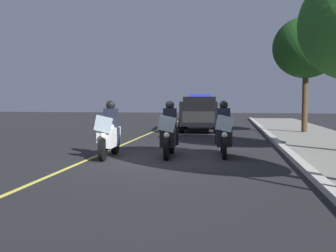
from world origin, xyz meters
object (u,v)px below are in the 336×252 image
at_px(police_motorcycle_lead_right, 169,134).
at_px(tree_far_back, 306,48).
at_px(police_motorcycle_lead_left, 109,134).
at_px(police_suv, 200,112).
at_px(police_motorcycle_trailing, 224,133).

bearing_deg(police_motorcycle_lead_right, tree_far_back, 147.73).
xyz_separation_m(police_motorcycle_lead_left, police_suv, (-10.50, 1.96, 0.37)).
height_order(police_motorcycle_lead_left, police_suv, police_suv).
relative_size(police_motorcycle_lead_left, police_suv, 0.43).
relative_size(police_motorcycle_lead_right, tree_far_back, 0.37).
distance_m(police_motorcycle_trailing, police_suv, 9.76).
xyz_separation_m(police_motorcycle_trailing, tree_far_back, (-8.46, 3.94, 3.63)).
distance_m(police_motorcycle_lead_right, police_suv, 10.05).
bearing_deg(police_motorcycle_lead_left, police_suv, 169.42).
distance_m(police_motorcycle_lead_left, tree_far_back, 12.42).
xyz_separation_m(police_motorcycle_trailing, police_suv, (-9.64, -1.46, 0.37)).
relative_size(police_motorcycle_lead_left, police_motorcycle_trailing, 1.00).
relative_size(police_motorcycle_lead_right, police_motorcycle_trailing, 1.00).
distance_m(police_motorcycle_trailing, tree_far_back, 10.02).
relative_size(police_motorcycle_lead_left, tree_far_back, 0.37).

